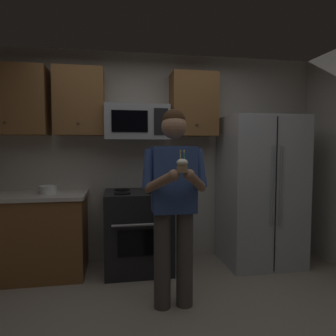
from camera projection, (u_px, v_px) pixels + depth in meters
name	position (u px, v px, depth m)	size (l,w,h in m)	color
wall_back	(147.00, 158.00, 3.85)	(4.40, 0.10, 2.60)	beige
oven_range	(138.00, 230.00, 3.50)	(0.76, 0.70, 0.93)	black
microwave	(137.00, 123.00, 3.53)	(0.74, 0.41, 0.40)	#9EA0A5
refrigerator	(260.00, 191.00, 3.69)	(0.90, 0.75, 1.80)	#B7BABF
cabinet_row_upper	(86.00, 102.00, 3.47)	(2.78, 0.36, 0.76)	brown
counter_left	(20.00, 235.00, 3.30)	(1.44, 0.66, 0.92)	brown
bowl_large_white	(48.00, 189.00, 3.30)	(0.19, 0.19, 0.09)	white
person	(174.00, 197.00, 2.63)	(0.60, 0.48, 1.76)	#4C4742
cupcake	(182.00, 165.00, 2.29)	(0.09, 0.09, 0.17)	#A87F56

